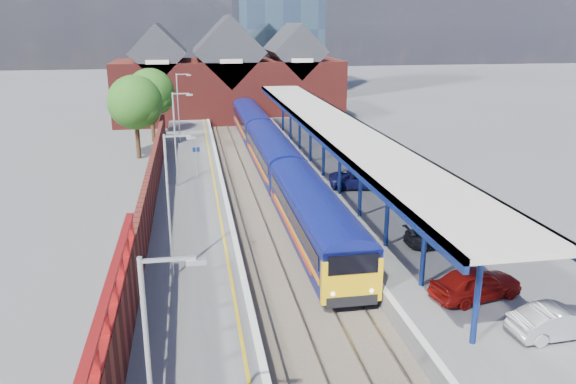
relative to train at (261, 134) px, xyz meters
name	(u,v)px	position (x,y,z in m)	size (l,w,h in m)	color
ground	(252,169)	(-1.49, -5.33, -2.12)	(240.00, 240.00, 0.00)	#5B5B5E
ballast_bed	(267,201)	(-1.49, -15.33, -2.09)	(6.00, 76.00, 0.06)	#473D33
rails	(267,200)	(-1.49, -15.33, -2.00)	(4.51, 76.00, 0.14)	slate
left_platform	(192,199)	(-6.99, -15.33, -1.62)	(5.00, 76.00, 1.00)	#565659
right_platform	(345,191)	(4.51, -15.33, -1.62)	(6.00, 76.00, 1.00)	#565659
coping_left	(224,191)	(-4.64, -15.33, -1.10)	(0.30, 76.00, 0.05)	silver
coping_right	(308,187)	(1.66, -15.33, -1.10)	(0.30, 76.00, 0.05)	silver
yellow_line	(216,191)	(-5.24, -15.33, -1.12)	(0.14, 76.00, 0.01)	yellow
train	(261,134)	(0.00, 0.00, 0.00)	(2.87, 65.90, 3.45)	navy
canopy	(333,125)	(3.99, -13.38, 3.13)	(4.50, 52.00, 4.48)	navy
lamp_post_a	(156,377)	(-7.86, -43.33, 2.87)	(1.48, 0.18, 7.00)	#A5A8AA
lamp_post_b	(171,198)	(-7.86, -29.33, 2.87)	(1.48, 0.18, 7.00)	#A5A8AA
lamp_post_c	(177,134)	(-7.86, -13.33, 2.87)	(1.48, 0.18, 7.00)	#A5A8AA
lamp_post_d	(179,104)	(-7.86, 2.67, 2.87)	(1.48, 0.18, 7.00)	#A5A8AA
platform_sign	(197,157)	(-6.49, -11.33, 0.57)	(0.55, 0.08, 2.50)	#A5A8AA
brick_wall	(147,203)	(-9.59, -21.79, 0.33)	(0.35, 50.00, 3.86)	#5C1B18
station_building	(229,79)	(-1.49, 22.67, 3.33)	(30.00, 12.12, 13.78)	#5C1B18
tree_near	(136,104)	(-11.84, 0.57, 3.23)	(5.20, 5.20, 8.10)	#382314
tree_far	(152,94)	(-10.84, 8.57, 3.23)	(5.20, 5.20, 8.10)	#382314
parked_car_red	(476,283)	(5.37, -33.91, -0.40)	(1.71, 4.25, 1.45)	maroon
parked_car_silver	(558,321)	(7.01, -37.42, -0.48)	(1.36, 3.89, 1.28)	#B9BABF
parked_car_dark	(441,236)	(6.45, -27.94, -0.54)	(1.64, 4.03, 1.17)	black
parked_car_blue	(361,179)	(5.45, -16.24, -0.47)	(2.17, 4.70, 1.31)	navy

